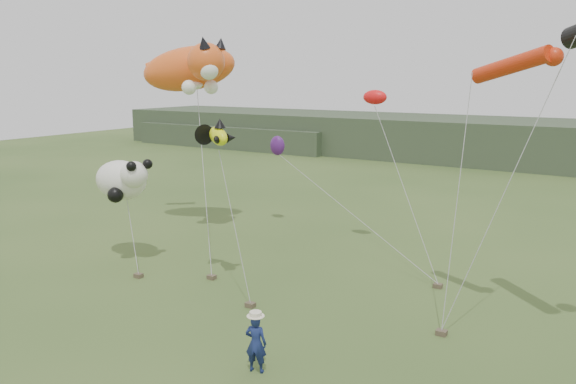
% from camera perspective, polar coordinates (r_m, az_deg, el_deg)
% --- Properties ---
extents(ground, '(120.00, 120.00, 0.00)m').
position_cam_1_polar(ground, '(17.23, -8.54, -16.16)').
color(ground, '#385123').
rests_on(ground, ground).
extents(headland, '(90.00, 13.00, 4.00)m').
position_cam_1_polar(headland, '(58.00, 18.82, 4.95)').
color(headland, '#2D3D28').
rests_on(headland, ground).
extents(festival_attendant, '(0.69, 0.54, 1.67)m').
position_cam_1_polar(festival_attendant, '(15.92, -3.28, -15.11)').
color(festival_attendant, navy).
rests_on(festival_attendant, ground).
extents(sandbag_anchors, '(12.35, 5.62, 0.17)m').
position_cam_1_polar(sandbag_anchors, '(21.25, 0.08, -10.24)').
color(sandbag_anchors, brown).
rests_on(sandbag_anchors, ground).
extents(cat_kite, '(6.47, 4.33, 2.96)m').
position_cam_1_polar(cat_kite, '(29.41, -9.69, 12.31)').
color(cat_kite, '#F15B1D').
rests_on(cat_kite, ground).
extents(fish_kite, '(2.18, 1.42, 1.08)m').
position_cam_1_polar(fish_kite, '(21.16, -7.71, 5.80)').
color(fish_kite, '#DCE910').
rests_on(fish_kite, ground).
extents(panda_kite, '(3.02, 1.95, 1.88)m').
position_cam_1_polar(panda_kite, '(25.28, -16.43, 1.22)').
color(panda_kite, white).
rests_on(panda_kite, ground).
extents(misc_kites, '(7.24, 2.16, 3.59)m').
position_cam_1_polar(misc_kites, '(28.07, 3.17, 6.82)').
color(misc_kites, red).
rests_on(misc_kites, ground).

